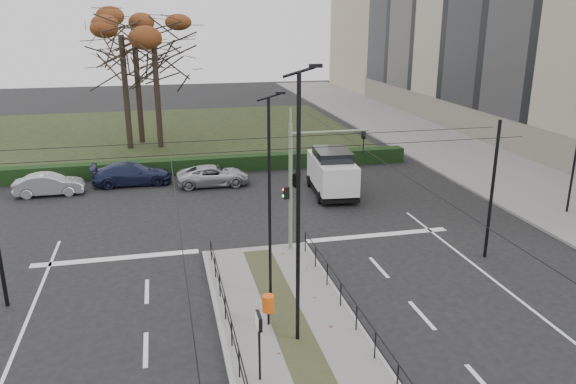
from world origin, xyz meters
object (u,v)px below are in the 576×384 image
parked_car_fourth (213,175)px  rust_tree (133,27)px  streetlamp_median_far (270,197)px  traffic_light (298,177)px  parked_car_second (49,184)px  bare_tree_near (122,44)px  litter_bin (268,304)px  streetlamp_median_near (299,210)px  white_van (332,171)px  info_panel (259,329)px  bare_tree_center (154,49)px  parked_car_third (132,174)px

parked_car_fourth → rust_tree: rust_tree is taller
streetlamp_median_far → traffic_light: bearing=63.3°
streetlamp_median_far → rust_tree: bearing=100.3°
parked_car_second → bare_tree_near: size_ratio=0.34×
litter_bin → bare_tree_near: size_ratio=0.09×
streetlamp_median_near → rust_tree: rust_tree is taller
streetlamp_median_near → white_van: (5.74, 14.89, -3.15)m
info_panel → bare_tree_center: (-2.33, 31.04, 5.83)m
info_panel → streetlamp_median_near: (1.56, 1.78, 2.74)m
bare_tree_center → parked_car_fourth: bearing=-74.7°
white_van → rust_tree: rust_tree is taller
white_van → traffic_light: bearing=-117.3°
traffic_light → info_panel: traffic_light is taller
info_panel → rust_tree: 34.20m
parked_car_second → info_panel: bearing=-157.5°
bare_tree_near → bare_tree_center: bearing=-4.0°
litter_bin → info_panel: info_panel is taller
streetlamp_median_near → litter_bin: bearing=124.2°
streetlamp_median_near → parked_car_fourth: (-0.86, 18.15, -3.90)m
parked_car_fourth → white_van: bearing=-115.4°
streetlamp_median_near → bare_tree_center: (-3.89, 29.26, 3.09)m
streetlamp_median_near → rust_tree: 32.19m
rust_tree → bare_tree_near: 2.45m
rust_tree → parked_car_second: bearing=-111.0°
bare_tree_center → bare_tree_near: size_ratio=0.95×
parked_car_third → litter_bin: bearing=-165.4°
parked_car_second → parked_car_third: parked_car_third is taller
parked_car_second → parked_car_fourth: (9.50, -0.16, -0.02)m
parked_car_third → bare_tree_near: bearing=2.0°
bare_tree_center → bare_tree_near: (-2.32, 0.16, 0.41)m
streetlamp_median_near → white_van: 16.26m
white_van → bare_tree_near: size_ratio=0.46×
traffic_light → streetlamp_median_near: size_ratio=0.65×
parked_car_second → bare_tree_center: size_ratio=0.36×
traffic_light → bare_tree_near: size_ratio=0.49×
traffic_light → streetlamp_median_near: (-1.77, -7.20, 1.11)m
streetlamp_median_near → rust_tree: bearing=99.7°
streetlamp_median_far → white_van: size_ratio=1.43×
parked_car_second → litter_bin: bearing=-151.9°
traffic_light → parked_car_third: traffic_light is taller
white_van → parked_car_second: bearing=168.0°
streetlamp_median_near → bare_tree_center: bare_tree_center is taller
litter_bin → parked_car_fourth: parked_car_fourth is taller
white_van → info_panel: bearing=-113.7°
parked_car_fourth → rust_tree: 16.39m
traffic_light → parked_car_fourth: bearing=103.5°
streetlamp_median_far → bare_tree_center: size_ratio=0.69×
traffic_light → info_panel: size_ratio=2.69×
parked_car_second → bare_tree_center: (6.47, 10.95, 6.97)m
streetlamp_median_near → parked_car_second: bearing=119.5°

